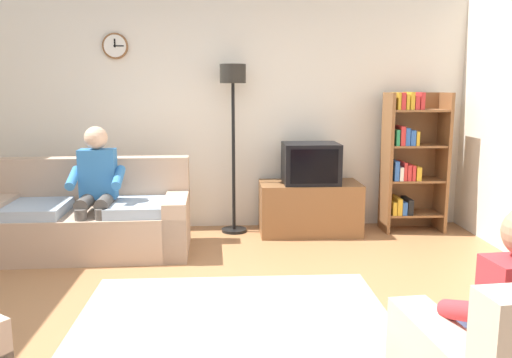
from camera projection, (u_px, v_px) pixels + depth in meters
ground_plane at (217, 326)px, 3.50m from camera, size 12.00×12.00×0.00m
back_wall_assembly at (220, 110)px, 5.87m from camera, size 6.20×0.17×2.70m
couch at (91, 221)px, 5.05m from camera, size 1.92×0.93×0.90m
tv_stand at (309, 208)px, 5.71m from camera, size 1.10×0.56×0.57m
tv at (311, 163)px, 5.60m from camera, size 0.60×0.49×0.44m
bookshelf at (410, 158)px, 5.75m from camera, size 0.68×0.36×1.56m
floor_lamp at (233, 102)px, 5.56m from camera, size 0.28×0.28×1.85m
area_rug at (234, 322)px, 3.55m from camera, size 2.20×1.70×0.01m
person_on_couch at (96, 184)px, 4.88m from camera, size 0.52×0.54×1.24m
person_in_right_armchair at (508, 316)px, 2.27m from camera, size 0.54×0.56×1.12m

